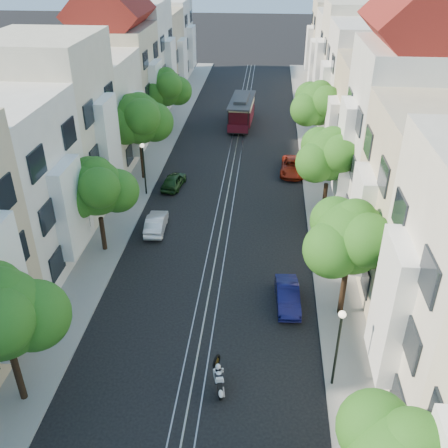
% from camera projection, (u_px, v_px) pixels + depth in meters
% --- Properties ---
extents(ground, '(200.00, 200.00, 0.00)m').
position_uv_depth(ground, '(232.00, 167.00, 43.73)').
color(ground, black).
rests_on(ground, ground).
extents(sidewalk_east, '(2.50, 80.00, 0.12)m').
position_uv_depth(sidewalk_east, '(316.00, 170.00, 43.14)').
color(sidewalk_east, gray).
rests_on(sidewalk_east, ground).
extents(sidewalk_west, '(2.50, 80.00, 0.12)m').
position_uv_depth(sidewalk_west, '(151.00, 164.00, 44.26)').
color(sidewalk_west, gray).
rests_on(sidewalk_west, ground).
extents(rail_left, '(0.06, 80.00, 0.02)m').
position_uv_depth(rail_left, '(226.00, 167.00, 43.77)').
color(rail_left, gray).
rests_on(rail_left, ground).
extents(rail_slot, '(0.06, 80.00, 0.02)m').
position_uv_depth(rail_slot, '(232.00, 167.00, 43.73)').
color(rail_slot, gray).
rests_on(rail_slot, ground).
extents(rail_right, '(0.06, 80.00, 0.02)m').
position_uv_depth(rail_right, '(239.00, 167.00, 43.69)').
color(rail_right, gray).
rests_on(rail_right, ground).
extents(lane_line, '(0.08, 80.00, 0.01)m').
position_uv_depth(lane_line, '(232.00, 167.00, 43.73)').
color(lane_line, tan).
rests_on(lane_line, ground).
extents(townhouses_east, '(7.75, 72.00, 12.00)m').
position_uv_depth(townhouses_east, '(380.00, 114.00, 40.14)').
color(townhouses_east, beige).
rests_on(townhouses_east, ground).
extents(townhouses_west, '(7.75, 72.00, 11.76)m').
position_uv_depth(townhouses_west, '(93.00, 107.00, 42.02)').
color(townhouses_west, silver).
rests_on(townhouses_west, ground).
extents(tree_e_b, '(4.93, 4.08, 6.68)m').
position_uv_depth(tree_e_b, '(352.00, 239.00, 24.41)').
color(tree_e_b, black).
rests_on(tree_e_b, ground).
extents(tree_e_c, '(4.84, 3.99, 6.52)m').
position_uv_depth(tree_e_c, '(330.00, 156.00, 33.95)').
color(tree_e_c, black).
rests_on(tree_e_c, ground).
extents(tree_e_d, '(5.01, 4.16, 6.85)m').
position_uv_depth(tree_e_d, '(319.00, 105.00, 43.29)').
color(tree_e_d, black).
rests_on(tree_e_d, ground).
extents(tree_w_a, '(4.93, 4.08, 6.68)m').
position_uv_depth(tree_w_a, '(2.00, 316.00, 19.49)').
color(tree_w_a, black).
rests_on(tree_w_a, ground).
extents(tree_w_b, '(4.72, 3.87, 6.27)m').
position_uv_depth(tree_w_b, '(97.00, 189.00, 29.99)').
color(tree_w_b, black).
rests_on(tree_w_b, ground).
extents(tree_w_c, '(5.13, 4.28, 7.09)m').
position_uv_depth(tree_w_c, '(139.00, 120.00, 39.13)').
color(tree_w_c, black).
rests_on(tree_w_c, ground).
extents(tree_w_d, '(4.84, 3.99, 6.52)m').
position_uv_depth(tree_w_d, '(166.00, 89.00, 48.85)').
color(tree_w_d, black).
rests_on(tree_w_d, ground).
extents(lamp_east, '(0.32, 0.32, 4.16)m').
position_uv_depth(lamp_east, '(339.00, 338.00, 21.14)').
color(lamp_east, black).
rests_on(lamp_east, ground).
extents(lamp_west, '(0.32, 0.32, 4.16)m').
position_uv_depth(lamp_west, '(144.00, 161.00, 37.62)').
color(lamp_west, black).
rests_on(lamp_west, ground).
extents(sportbike_rider, '(0.63, 1.86, 1.40)m').
position_uv_depth(sportbike_rider, '(218.00, 376.00, 21.99)').
color(sportbike_rider, black).
rests_on(sportbike_rider, ground).
extents(cable_car, '(2.66, 7.43, 2.81)m').
position_uv_depth(cable_car, '(242.00, 110.00, 52.62)').
color(cable_car, black).
rests_on(cable_car, ground).
extents(parked_car_e_mid, '(1.44, 3.57, 1.15)m').
position_uv_depth(parked_car_e_mid, '(288.00, 296.00, 27.21)').
color(parked_car_e_mid, '#0D0E41').
rests_on(parked_car_e_mid, ground).
extents(parked_car_e_far, '(2.25, 4.38, 1.18)m').
position_uv_depth(parked_car_e_far, '(293.00, 167.00, 42.38)').
color(parked_car_e_far, maroon).
rests_on(parked_car_e_far, ground).
extents(parked_car_w_mid, '(1.39, 3.55, 1.15)m').
position_uv_depth(parked_car_w_mid, '(156.00, 223.00, 34.12)').
color(parked_car_w_mid, silver).
rests_on(parked_car_w_mid, ground).
extents(parked_car_w_far, '(1.79, 3.55, 1.16)m').
position_uv_depth(parked_car_w_far, '(174.00, 181.00, 39.97)').
color(parked_car_w_far, '#173515').
rests_on(parked_car_w_far, ground).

